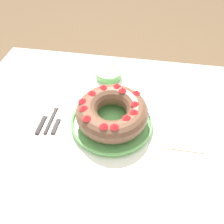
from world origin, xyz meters
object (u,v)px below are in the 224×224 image
at_px(side_bowl, 109,74).
at_px(napkin, 184,140).
at_px(bundt_cake, 112,112).
at_px(cake_knife, 59,120).
at_px(serving_knife, 45,117).
at_px(fork, 54,113).
at_px(serving_dish, 112,121).

height_order(side_bowl, napkin, side_bowl).
xyz_separation_m(bundt_cake, side_bowl, (-0.07, 0.30, -0.05)).
bearing_deg(cake_knife, napkin, 0.77).
bearing_deg(napkin, serving_knife, 177.72).
xyz_separation_m(fork, serving_knife, (-0.03, -0.03, 0.00)).
bearing_deg(serving_dish, napkin, -7.81).
relative_size(side_bowl, napkin, 0.91).
bearing_deg(fork, side_bowl, 60.86).
relative_size(bundt_cake, cake_knife, 1.67).
distance_m(serving_knife, side_bowl, 0.39).
relative_size(fork, serving_knife, 0.95).
height_order(serving_dish, napkin, serving_dish).
bearing_deg(napkin, cake_knife, 178.05).
relative_size(serving_dish, bundt_cake, 1.18).
height_order(fork, side_bowl, side_bowl).
distance_m(fork, cake_knife, 0.05).
distance_m(bundt_cake, napkin, 0.31).
bearing_deg(serving_dish, serving_knife, -176.64).
bearing_deg(bundt_cake, serving_dish, -2.44).
relative_size(bundt_cake, fork, 1.46).
bearing_deg(cake_knife, serving_knife, 177.79).
height_order(fork, serving_knife, serving_knife).
height_order(bundt_cake, cake_knife, bundt_cake).
relative_size(fork, side_bowl, 1.52).
xyz_separation_m(bundt_cake, cake_knife, (-0.23, -0.02, -0.07)).
bearing_deg(serving_knife, bundt_cake, 5.72).
relative_size(serving_knife, side_bowl, 1.60).
xyz_separation_m(bundt_cake, fork, (-0.26, 0.01, -0.07)).
bearing_deg(bundt_cake, fork, 177.13).
bearing_deg(serving_knife, side_bowl, 57.14).
distance_m(bundt_cake, fork, 0.27).
relative_size(serving_knife, cake_knife, 1.21).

